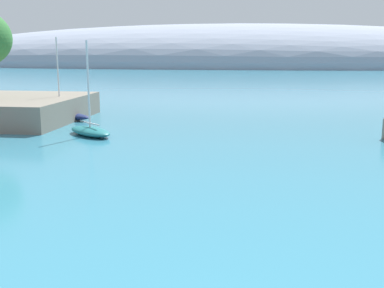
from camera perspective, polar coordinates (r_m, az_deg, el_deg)
shore_outcrop at (r=54.65m, az=-21.33°, el=3.97°), size 15.02×15.89×2.51m
distant_ridge at (r=222.92m, az=4.15°, el=9.41°), size 328.74×89.89×38.10m
sailboat_navy_near_shore at (r=54.03m, az=-15.64°, el=3.45°), size 8.48×5.08×8.85m
sailboat_teal_outer_mooring at (r=42.94m, az=-12.21°, el=1.64°), size 5.65×5.19×8.33m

